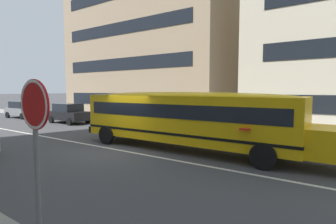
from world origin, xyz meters
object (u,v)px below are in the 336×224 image
object	(u,v)px
parked_car_grey_mid_block	(23,109)
school_bus	(188,116)
parked_car_black_by_hydrant	(69,113)
stop_sign_post	(35,127)

from	to	relation	value
parked_car_grey_mid_block	school_bus	bearing A→B (deg)	-10.72
parked_car_grey_mid_block	parked_car_black_by_hydrant	bearing A→B (deg)	-2.44
stop_sign_post	parked_car_black_by_hydrant	bearing A→B (deg)	144.33
parked_car_grey_mid_block	stop_sign_post	world-z (taller)	stop_sign_post
school_bus	stop_sign_post	size ratio (longest dim) A/B	4.12
school_bus	parked_car_grey_mid_block	size ratio (longest dim) A/B	3.00
parked_car_grey_mid_block	stop_sign_post	xyz separation A→B (m)	(23.04, -11.14, 1.39)
school_bus	parked_car_grey_mid_block	xyz separation A→B (m)	(-20.60, 2.77, -0.74)
school_bus	parked_car_black_by_hydrant	xyz separation A→B (m)	(-13.18, 2.85, -0.74)
school_bus	parked_car_black_by_hydrant	world-z (taller)	school_bus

